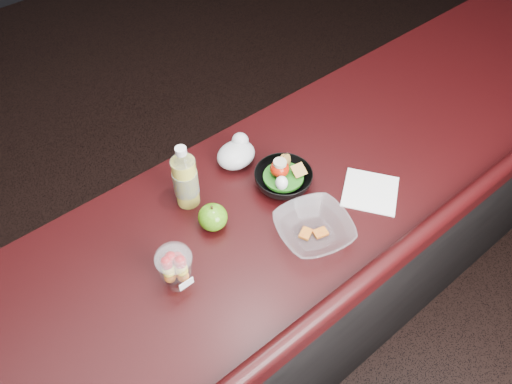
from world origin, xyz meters
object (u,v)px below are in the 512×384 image
Objects in this scene: snack_bowl at (283,178)px; takeout_bowl at (314,229)px; green_apple at (213,217)px; fruit_cup at (175,267)px; lemonade_bottle at (185,180)px.

takeout_bowl is (-0.05, -0.19, -0.01)m from snack_bowl.
green_apple is at bearing 134.50° from takeout_bowl.
fruit_cup reaches higher than takeout_bowl.
green_apple is (0.00, -0.12, -0.05)m from lemonade_bottle.
green_apple is 0.25m from snack_bowl.
lemonade_bottle reaches higher than snack_bowl.
green_apple is at bearing 177.95° from snack_bowl.
lemonade_bottle is 2.51× the size of green_apple.
fruit_cup is 0.53× the size of takeout_bowl.
snack_bowl reaches higher than green_apple.
green_apple is 0.29m from takeout_bowl.
lemonade_bottle is at bearing 50.25° from fruit_cup.
green_apple reaches higher than takeout_bowl.
fruit_cup is at bearing -169.50° from snack_bowl.
snack_bowl is at bearing 74.26° from takeout_bowl.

